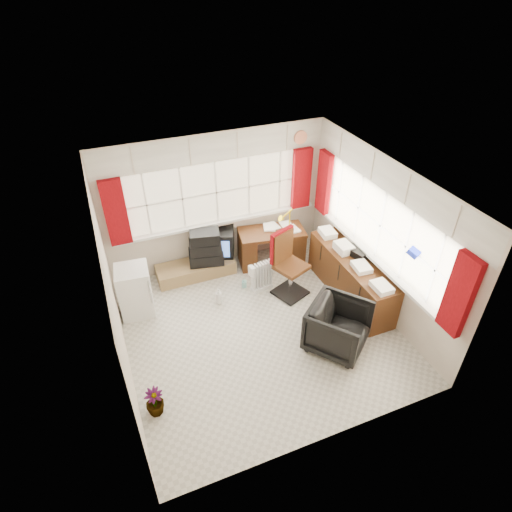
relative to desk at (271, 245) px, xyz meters
The scene contains 20 objects.
ground 1.85m from the desk, 119.24° to the right, with size 4.00×4.00×0.00m, color beige.
room_walls 2.13m from the desk, 119.24° to the right, with size 4.00×4.00×4.00m.
window_back 1.11m from the desk, 157.56° to the left, with size 3.70×0.12×3.60m.
window_right 1.98m from the desk, 56.12° to the right, with size 0.12×3.70×3.60m.
curtains 1.26m from the desk, 86.39° to the right, with size 3.83×3.83×1.15m.
overhead_cabinets 1.97m from the desk, 80.87° to the right, with size 3.98×3.98×0.48m.
desk is the anchor object (origin of this frame).
desk_lamp 0.68m from the desk, ahead, with size 0.14×0.11×0.40m.
task_chair 0.90m from the desk, 97.86° to the right, with size 0.65×0.67×1.18m.
office_chair 2.32m from the desk, 88.86° to the right, with size 0.81×0.83×0.76m, color black.
radiator 0.85m from the desk, 125.03° to the right, with size 0.39×0.20×0.56m.
credenza 1.62m from the desk, 58.50° to the right, with size 0.50×2.00×0.85m.
file_tray 1.69m from the desk, 52.67° to the right, with size 0.28×0.35×0.12m, color black.
tv_bench 1.46m from the desk, behind, with size 1.40×0.50×0.25m, color olive.
crt_tv 0.98m from the desk, 161.25° to the left, with size 0.69×0.66×0.49m.
hifi_stack 1.24m from the desk, behind, with size 0.68×0.51×0.64m.
mini_fridge 2.61m from the desk, behind, with size 0.56×0.56×0.86m.
spray_bottle_a 1.51m from the desk, 149.71° to the right, with size 0.12×0.12×0.30m, color silver.
spray_bottle_b 0.95m from the desk, 145.31° to the right, with size 0.08×0.08×0.18m, color #86C7C0.
flower_vase 3.63m from the desk, 137.69° to the right, with size 0.24×0.24×0.42m, color black.
Camera 1 is at (-1.85, -4.40, 4.86)m, focal length 30.00 mm.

